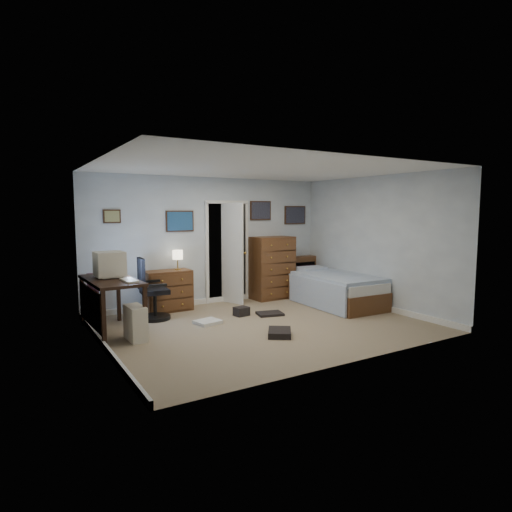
{
  "coord_description": "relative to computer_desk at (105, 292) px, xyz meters",
  "views": [
    {
      "loc": [
        -3.6,
        -5.74,
        1.85
      ],
      "look_at": [
        0.03,
        0.3,
        1.1
      ],
      "focal_mm": 30.0,
      "sensor_mm": 36.0,
      "label": 1
    }
  ],
  "objects": [
    {
      "name": "bed",
      "position": [
        4.28,
        -0.25,
        -0.32
      ],
      "size": [
        1.16,
        2.06,
        0.66
      ],
      "rotation": [
        0.0,
        0.0,
        -0.04
      ],
      "color": "brown",
      "rests_on": "floor"
    },
    {
      "name": "pc_tower",
      "position": [
        0.3,
        -0.55,
        -0.39
      ],
      "size": [
        0.25,
        0.47,
        0.5
      ],
      "rotation": [
        0.0,
        0.0,
        0.04
      ],
      "color": "beige",
      "rests_on": "floor"
    },
    {
      "name": "table_lamp",
      "position": [
        1.51,
        0.95,
        0.38
      ],
      "size": [
        0.19,
        0.19,
        0.37
      ],
      "rotation": [
        0.0,
        0.0,
        0.0
      ],
      "color": "gold",
      "rests_on": "low_dresser"
    },
    {
      "name": "media_stack",
      "position": [
        -0.02,
        0.83,
        -0.23
      ],
      "size": [
        0.17,
        0.17,
        0.81
      ],
      "primitive_type": "cube",
      "rotation": [
        0.0,
        0.0,
        -0.05
      ],
      "color": "maroon",
      "rests_on": "floor"
    },
    {
      "name": "crt_monitor",
      "position": [
        0.12,
        0.15,
        0.4
      ],
      "size": [
        0.44,
        0.41,
        0.4
      ],
      "rotation": [
        0.0,
        0.0,
        0.04
      ],
      "color": "beige",
      "rests_on": "computer_desk"
    },
    {
      "name": "tall_dresser",
      "position": [
        3.59,
        0.93,
        0.02
      ],
      "size": [
        0.91,
        0.57,
        1.3
      ],
      "primitive_type": "cube",
      "rotation": [
        0.0,
        0.0,
        0.05
      ],
      "color": "brown",
      "rests_on": "floor"
    },
    {
      "name": "wall_posters",
      "position": [
        2.87,
        1.16,
        1.11
      ],
      "size": [
        4.38,
        0.04,
        0.6
      ],
      "color": "#331E11",
      "rests_on": "floor"
    },
    {
      "name": "computer_desk",
      "position": [
        0.0,
        0.0,
        0.0
      ],
      "size": [
        0.72,
        1.46,
        0.83
      ],
      "rotation": [
        0.0,
        0.0,
        0.04
      ],
      "color": "black",
      "rests_on": "floor"
    },
    {
      "name": "floor",
      "position": [
        2.3,
        -0.82,
        -0.65
      ],
      "size": [
        5.0,
        4.0,
        0.02
      ],
      "primitive_type": "cube",
      "color": "gray",
      "rests_on": "ground"
    },
    {
      "name": "keyboard",
      "position": [
        0.28,
        -0.35,
        0.2
      ],
      "size": [
        0.18,
        0.45,
        0.03
      ],
      "primitive_type": "cube",
      "rotation": [
        0.0,
        0.0,
        0.04
      ],
      "color": "beige",
      "rests_on": "computer_desk"
    },
    {
      "name": "low_dresser",
      "position": [
        1.31,
        0.95,
        -0.26
      ],
      "size": [
        0.85,
        0.43,
        0.75
      ],
      "primitive_type": "cube",
      "rotation": [
        0.0,
        0.0,
        0.0
      ],
      "color": "brown",
      "rests_on": "floor"
    },
    {
      "name": "doorway",
      "position": [
        2.65,
        1.45,
        0.37
      ],
      "size": [
        0.96,
        1.12,
        2.05
      ],
      "color": "black",
      "rests_on": "floor"
    },
    {
      "name": "office_chair",
      "position": [
        0.85,
        0.46,
        -0.23
      ],
      "size": [
        0.56,
        0.56,
        1.07
      ],
      "rotation": [
        0.0,
        0.0,
        -0.09
      ],
      "color": "black",
      "rests_on": "floor"
    },
    {
      "name": "floor_clutter",
      "position": [
        2.19,
        -0.67,
        -0.59
      ],
      "size": [
        1.67,
        1.74,
        0.15
      ],
      "rotation": [
        0.0,
        0.0,
        0.44
      ],
      "color": "silver",
      "rests_on": "floor"
    },
    {
      "name": "headboard_bookcase",
      "position": [
        4.33,
        1.04,
        -0.2
      ],
      "size": [
        0.93,
        0.27,
        0.83
      ],
      "rotation": [
        0.0,
        0.0,
        0.03
      ],
      "color": "brown",
      "rests_on": "floor"
    }
  ]
}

